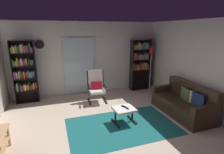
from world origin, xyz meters
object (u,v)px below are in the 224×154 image
leather_sofa (184,103)px  lounge_armchair (96,85)px  bookshelf_near_tv (24,70)px  cell_phone (124,106)px  ottoman (124,111)px  tv_remote (127,108)px  bookshelf_near_sofa (140,61)px  floor_lamp_by_shelf (151,54)px  wall_clock (40,44)px

leather_sofa → lounge_armchair: bearing=139.5°
bookshelf_near_tv → cell_phone: 3.41m
lounge_armchair → cell_phone: lounge_armchair is taller
leather_sofa → ottoman: 1.78m
lounge_armchair → ottoman: 1.71m
leather_sofa → cell_phone: size_ratio=12.97×
tv_remote → bookshelf_near_tv: bearing=130.0°
bookshelf_near_sofa → floor_lamp_by_shelf: 0.63m
cell_phone → wall_clock: bearing=106.9°
leather_sofa → lounge_armchair: 2.74m
ottoman → floor_lamp_by_shelf: size_ratio=0.31×
bookshelf_near_sofa → wall_clock: size_ratio=6.81×
ottoman → wall_clock: wall_clock is taller
bookshelf_near_sofa → cell_phone: 2.83m
lounge_armchair → cell_phone: size_ratio=7.30×
ottoman → cell_phone: size_ratio=3.90×
ottoman → tv_remote: bearing=-30.5°
bookshelf_near_tv → wall_clock: 0.95m
leather_sofa → floor_lamp_by_shelf: bearing=89.6°
ottoman → wall_clock: bearing=128.1°
floor_lamp_by_shelf → lounge_armchair: bearing=-176.8°
bookshelf_near_tv → leather_sofa: bookshelf_near_tv is taller
bookshelf_near_tv → ottoman: bearing=-42.9°
bookshelf_near_tv → tv_remote: bookshelf_near_tv is taller
bookshelf_near_sofa → tv_remote: (-1.56, -2.33, -0.73)m
lounge_armchair → ottoman: lounge_armchair is taller
bookshelf_near_tv → lounge_armchair: bearing=-16.1°
floor_lamp_by_shelf → wall_clock: 3.84m
leather_sofa → cell_phone: bearing=173.9°
bookshelf_near_tv → ottoman: (2.49, -2.31, -0.75)m
bookshelf_near_tv → floor_lamp_by_shelf: size_ratio=1.14×
bookshelf_near_sofa → ottoman: size_ratio=3.62×
tv_remote → floor_lamp_by_shelf: (1.73, 1.83, 1.06)m
leather_sofa → lounge_armchair: size_ratio=1.78×
cell_phone → ottoman: bearing=-125.6°
bookshelf_near_tv → tv_remote: bearing=-42.6°
bookshelf_near_tv → lounge_armchair: bookshelf_near_tv is taller
ottoman → leather_sofa: bearing=-3.2°
ottoman → floor_lamp_by_shelf: (1.79, 1.79, 1.14)m
lounge_armchair → cell_phone: 1.62m
bookshelf_near_sofa → lounge_armchair: bookshelf_near_sofa is taller
bookshelf_near_sofa → leather_sofa: bearing=-86.3°
bookshelf_near_sofa → lounge_armchair: size_ratio=1.93×
bookshelf_near_tv → wall_clock: (0.52, 0.20, 0.77)m
bookshelf_near_tv → bookshelf_near_sofa: 4.11m
bookshelf_near_tv → tv_remote: (2.55, -2.34, -0.67)m
bookshelf_near_sofa → wall_clock: wall_clock is taller
tv_remote → floor_lamp_by_shelf: 2.73m
wall_clock → floor_lamp_by_shelf: bearing=-10.8°
floor_lamp_by_shelf → wall_clock: bearing=169.2°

